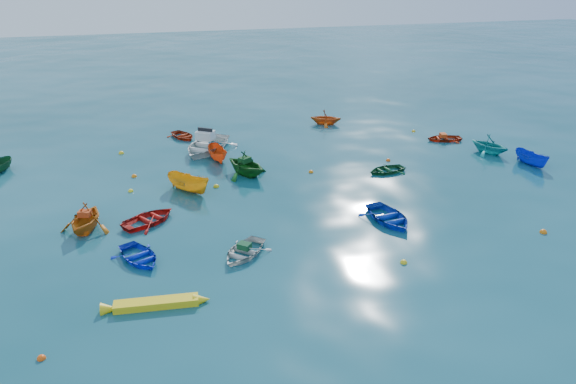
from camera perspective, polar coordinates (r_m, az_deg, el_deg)
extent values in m
plane|color=#0A404A|center=(29.32, 2.36, -4.52)|extent=(160.00, 160.00, 0.00)
imported|color=#102DD3|center=(28.11, -14.85, -6.69)|extent=(3.18, 3.58, 0.61)
imported|color=silver|center=(27.68, -4.54, -6.40)|extent=(3.53, 3.62, 0.61)
imported|color=#0E37B7|center=(31.35, 10.14, -2.93)|extent=(3.02, 3.85, 0.73)
imported|color=#C76512|center=(31.78, -19.75, -3.66)|extent=(3.42, 3.70, 1.61)
imported|color=orange|center=(35.10, -9.99, 0.06)|extent=(3.06, 3.19, 1.24)
imported|color=#114C26|center=(38.14, 9.94, 2.00)|extent=(2.93, 2.35, 0.54)
imported|color=teal|center=(43.65, 19.69, 3.74)|extent=(3.50, 3.67, 1.50)
imported|color=red|center=(31.64, -13.87, -3.02)|extent=(3.85, 3.62, 0.65)
imported|color=#DD4E14|center=(39.97, -7.10, 3.21)|extent=(1.43, 3.00, 1.12)
imported|color=#145718|center=(37.21, -4.26, 1.75)|extent=(4.15, 4.28, 1.72)
imported|color=#AB2A0E|center=(45.56, 15.54, 5.08)|extent=(2.93, 2.30, 0.55)
imported|color=#0F29C5|center=(42.35, 23.41, 2.56)|extent=(1.58, 2.91, 1.07)
imported|color=#A1290D|center=(45.28, -10.61, 5.43)|extent=(2.90, 3.26, 0.56)
imported|color=#D25813|center=(48.12, 3.83, 6.87)|extent=(3.24, 3.05, 1.36)
imported|color=#114C26|center=(42.13, -27.24, 1.75)|extent=(1.95, 2.70, 0.98)
imported|color=white|center=(42.04, -8.29, 4.17)|extent=(5.84, 6.26, 1.66)
cube|color=#124825|center=(27.53, -4.46, -5.49)|extent=(0.77, 0.75, 0.30)
cube|color=#D74116|center=(31.41, -19.95, -2.06)|extent=(0.74, 0.64, 0.30)
cube|color=#104018|center=(36.90, -4.41, 3.28)|extent=(0.91, 0.86, 0.35)
cube|color=#DD4916|center=(45.40, 15.48, 5.58)|extent=(0.53, 0.65, 0.29)
sphere|color=#FF530D|center=(23.22, -23.76, -15.25)|extent=(0.32, 0.32, 0.32)
sphere|color=yellow|center=(27.51, 11.67, -7.07)|extent=(0.34, 0.34, 0.34)
sphere|color=orange|center=(32.56, 24.50, -3.79)|extent=(0.39, 0.39, 0.39)
sphere|color=yellow|center=(35.91, -15.68, 0.06)|extent=(0.32, 0.32, 0.32)
sphere|color=orange|center=(38.15, -15.36, 1.50)|extent=(0.36, 0.36, 0.36)
sphere|color=yellow|center=(35.51, -7.30, 0.51)|extent=(0.37, 0.37, 0.37)
sphere|color=orange|center=(37.54, 2.35, 2.00)|extent=(0.32, 0.32, 0.32)
sphere|color=yellow|center=(42.77, -16.57, 3.76)|extent=(0.39, 0.39, 0.39)
sphere|color=#FF570D|center=(40.22, 10.14, 3.14)|extent=(0.33, 0.33, 0.33)
sphere|color=gold|center=(47.19, 12.64, 6.01)|extent=(0.31, 0.31, 0.31)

